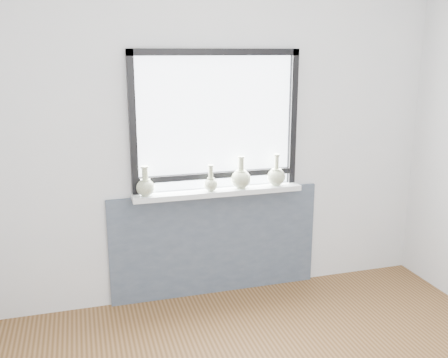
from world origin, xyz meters
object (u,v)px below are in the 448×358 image
object	(u,v)px
windowsill	(218,192)
vase_b	(211,183)
vase_d	(276,176)
vase_c	(241,178)
vase_a	(145,186)

from	to	relation	value
windowsill	vase_b	world-z (taller)	vase_b
vase_d	windowsill	bearing A→B (deg)	178.43
windowsill	vase_c	xyz separation A→B (m)	(0.18, -0.02, 0.10)
vase_a	vase_c	size ratio (longest dim) A/B	0.89
vase_c	vase_d	distance (m)	0.30
vase_a	vase_d	bearing A→B (deg)	0.69
vase_a	vase_b	distance (m)	0.49
windowsill	vase_b	xyz separation A→B (m)	(-0.07, -0.03, 0.08)
vase_d	vase_c	bearing A→B (deg)	-178.91
windowsill	vase_a	distance (m)	0.57
windowsill	vase_d	xyz separation A→B (m)	(0.47, -0.01, 0.10)
windowsill	vase_b	bearing A→B (deg)	-155.66
vase_a	vase_c	world-z (taller)	vase_c
windowsill	vase_a	xyz separation A→B (m)	(-0.56, -0.03, 0.09)
vase_a	vase_b	size ratio (longest dim) A/B	1.11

